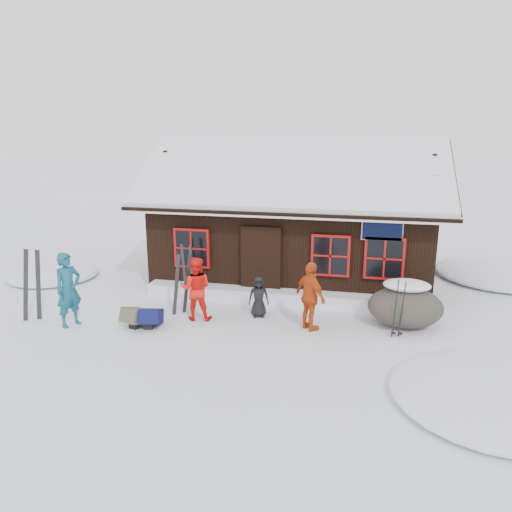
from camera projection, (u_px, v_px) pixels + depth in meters
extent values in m
plane|color=white|center=(203.00, 329.00, 11.94)|extent=(120.00, 120.00, 0.00)
cube|color=black|center=(295.00, 236.00, 16.03)|extent=(8.00, 5.00, 2.50)
cube|color=black|center=(290.00, 175.00, 14.10)|extent=(8.90, 3.14, 1.88)
cube|color=black|center=(302.00, 167.00, 16.89)|extent=(8.90, 3.14, 1.88)
cube|color=white|center=(290.00, 170.00, 14.06)|extent=(8.72, 3.07, 1.86)
cube|color=white|center=(302.00, 162.00, 16.85)|extent=(8.72, 3.07, 1.86)
cube|color=white|center=(297.00, 142.00, 15.27)|extent=(8.81, 0.22, 0.14)
cube|color=silver|center=(281.00, 215.00, 12.93)|extent=(8.90, 0.10, 0.20)
cube|color=black|center=(261.00, 264.00, 13.81)|extent=(1.00, 0.10, 2.00)
cube|color=black|center=(382.00, 228.00, 12.84)|extent=(1.00, 0.06, 0.60)
cube|color=#990F0D|center=(192.00, 248.00, 14.12)|extent=(1.04, 0.10, 1.14)
cube|color=black|center=(191.00, 248.00, 14.08)|extent=(0.90, 0.04, 1.00)
cube|color=#990F0D|center=(330.00, 256.00, 13.33)|extent=(1.04, 0.10, 1.14)
cube|color=black|center=(330.00, 256.00, 13.29)|extent=(0.90, 0.04, 1.00)
cube|color=#990F0D|center=(384.00, 258.00, 13.04)|extent=(1.04, 0.10, 1.14)
cube|color=black|center=(384.00, 259.00, 13.00)|extent=(0.90, 0.04, 1.00)
cube|color=white|center=(281.00, 296.00, 13.71)|extent=(7.60, 0.60, 0.35)
ellipsoid|color=white|center=(54.00, 277.00, 15.99)|extent=(2.80, 2.80, 0.34)
ellipsoid|color=white|center=(492.00, 402.00, 8.83)|extent=(3.60, 3.60, 0.43)
ellipsoid|color=white|center=(500.00, 277.00, 15.98)|extent=(4.00, 4.00, 0.48)
imported|color=navy|center=(68.00, 290.00, 11.94)|extent=(0.68, 0.79, 1.83)
imported|color=red|center=(196.00, 289.00, 12.37)|extent=(0.86, 0.71, 1.60)
imported|color=#C44414|center=(310.00, 297.00, 11.70)|extent=(0.98, 0.98, 1.67)
imported|color=black|center=(259.00, 297.00, 12.60)|extent=(0.58, 0.45, 1.05)
ellipsoid|color=#4D453D|center=(405.00, 307.00, 12.00)|extent=(1.78, 1.34, 0.98)
ellipsoid|color=white|center=(407.00, 290.00, 11.89)|extent=(1.12, 0.81, 0.25)
cube|color=black|center=(26.00, 286.00, 12.28)|extent=(0.27, 0.18, 1.88)
cube|color=black|center=(38.00, 286.00, 12.28)|extent=(0.31, 0.10, 1.88)
cube|color=black|center=(184.00, 272.00, 13.85)|extent=(0.19, 0.06, 1.62)
cube|color=black|center=(192.00, 274.00, 13.72)|extent=(0.16, 0.13, 1.62)
cube|color=black|center=(176.00, 285.00, 12.72)|extent=(0.23, 0.24, 1.63)
cube|color=black|center=(187.00, 285.00, 12.78)|extent=(0.31, 0.06, 1.63)
cylinder|color=black|center=(395.00, 309.00, 11.37)|extent=(0.10, 0.12, 1.41)
cylinder|color=black|center=(402.00, 310.00, 11.34)|extent=(0.10, 0.12, 1.41)
cube|color=#101246|center=(151.00, 320.00, 12.06)|extent=(0.58, 0.71, 0.35)
cube|color=#50513A|center=(136.00, 319.00, 12.09)|extent=(0.66, 0.76, 0.35)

